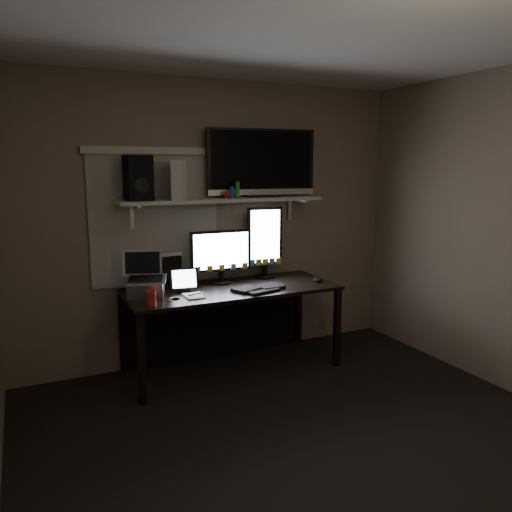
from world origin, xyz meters
TOP-DOWN VIEW (x-y plane):
  - floor at (0.00, 0.00)m, footprint 3.60×3.60m
  - ceiling at (0.00, 0.00)m, footprint 3.60×3.60m
  - back_wall at (0.00, 1.80)m, footprint 3.60×0.00m
  - window_blinds at (-0.55, 1.79)m, footprint 1.10×0.02m
  - desk at (0.00, 1.55)m, footprint 1.80×0.75m
  - wall_shelf at (0.00, 1.62)m, footprint 1.80×0.35m
  - monitor_landscape at (-0.02, 1.61)m, footprint 0.55×0.07m
  - monitor_portrait at (0.43, 1.66)m, footprint 0.34×0.08m
  - keyboard at (0.17, 1.27)m, footprint 0.47×0.28m
  - mouse at (0.78, 1.30)m, footprint 0.07×0.10m
  - notepad at (-0.39, 1.28)m, footprint 0.15×0.20m
  - tablet at (-0.42, 1.45)m, footprint 0.24×0.12m
  - file_sorter at (-0.47, 1.74)m, footprint 0.23×0.13m
  - laptop at (-0.73, 1.44)m, footprint 0.38×0.34m
  - cup at (-0.76, 1.16)m, footprint 0.09×0.09m
  - sticky_notes at (-0.43, 1.30)m, footprint 0.38×0.33m
  - tv at (0.39, 1.66)m, footprint 1.01×0.28m
  - game_console at (-0.41, 1.61)m, footprint 0.16×0.28m
  - speaker at (-0.72, 1.64)m, footprint 0.20×0.24m
  - bottles at (0.07, 1.58)m, footprint 0.22×0.06m

SIDE VIEW (x-z plane):
  - floor at x=0.00m, z-range 0.00..0.00m
  - desk at x=0.00m, z-range 0.19..0.92m
  - sticky_notes at x=-0.43m, z-range 0.73..0.73m
  - notepad at x=-0.39m, z-range 0.73..0.74m
  - keyboard at x=0.17m, z-range 0.73..0.76m
  - mouse at x=0.78m, z-range 0.73..0.77m
  - cup at x=-0.76m, z-range 0.73..0.85m
  - tablet at x=-0.42m, z-range 0.73..0.93m
  - file_sorter at x=-0.47m, z-range 0.73..1.01m
  - laptop at x=-0.73m, z-range 0.73..1.08m
  - monitor_landscape at x=-0.02m, z-range 0.73..1.21m
  - monitor_portrait at x=0.43m, z-range 0.73..1.40m
  - back_wall at x=0.00m, z-range -0.55..3.05m
  - window_blinds at x=-0.55m, z-range 0.75..1.85m
  - wall_shelf at x=0.00m, z-range 1.45..1.48m
  - bottles at x=0.07m, z-range 1.48..1.62m
  - game_console at x=-0.41m, z-range 1.48..1.80m
  - speaker at x=-0.72m, z-range 1.48..1.84m
  - tv at x=0.39m, z-range 1.48..2.08m
  - ceiling at x=0.00m, z-range 2.50..2.50m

